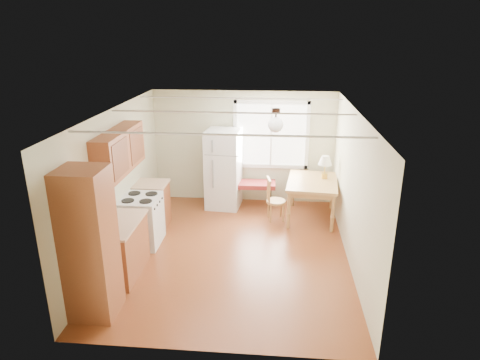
# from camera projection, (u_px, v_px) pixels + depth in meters

# --- Properties ---
(room_shell) EXTENTS (4.60, 5.60, 2.62)m
(room_shell) POSITION_uv_depth(u_px,v_px,m) (232.00, 186.00, 7.17)
(room_shell) COLOR #5C2712
(room_shell) RESTS_ON ground
(kitchen_run) EXTENTS (0.65, 3.40, 2.20)m
(kitchen_run) POSITION_uv_depth(u_px,v_px,m) (122.00, 220.00, 6.85)
(kitchen_run) COLOR brown
(kitchen_run) RESTS_ON ground
(window_unit) EXTENTS (1.64, 0.05, 1.51)m
(window_unit) POSITION_uv_depth(u_px,v_px,m) (271.00, 135.00, 9.34)
(window_unit) COLOR white
(window_unit) RESTS_ON room_shell
(pendant_light) EXTENTS (0.26, 0.26, 0.40)m
(pendant_light) POSITION_uv_depth(u_px,v_px,m) (276.00, 124.00, 7.15)
(pendant_light) COLOR black
(pendant_light) RESTS_ON room_shell
(refrigerator) EXTENTS (0.78, 0.78, 1.73)m
(refrigerator) POSITION_uv_depth(u_px,v_px,m) (223.00, 169.00, 9.28)
(refrigerator) COLOR silver
(refrigerator) RESTS_ON ground
(bench) EXTENTS (1.26, 0.49, 0.58)m
(bench) POSITION_uv_depth(u_px,v_px,m) (247.00, 185.00, 9.36)
(bench) COLOR maroon
(bench) RESTS_ON ground
(dining_table) EXTENTS (1.11, 1.41, 0.82)m
(dining_table) POSITION_uv_depth(u_px,v_px,m) (312.00, 185.00, 8.72)
(dining_table) COLOR #9F733D
(dining_table) RESTS_ON ground
(chair) EXTENTS (0.42, 0.41, 0.89)m
(chair) POSITION_uv_depth(u_px,v_px,m) (272.00, 197.00, 8.70)
(chair) COLOR #9F733D
(chair) RESTS_ON ground
(table_lamp) EXTENTS (0.28, 0.28, 0.48)m
(table_lamp) POSITION_uv_depth(u_px,v_px,m) (325.00, 162.00, 8.71)
(table_lamp) COLOR gold
(table_lamp) RESTS_ON dining_table
(coffee_maker) EXTENTS (0.25, 0.30, 0.39)m
(coffee_maker) POSITION_uv_depth(u_px,v_px,m) (105.00, 226.00, 6.19)
(coffee_maker) COLOR black
(coffee_maker) RESTS_ON kitchen_run
(kettle) EXTENTS (0.11, 0.11, 0.22)m
(kettle) POSITION_uv_depth(u_px,v_px,m) (110.00, 219.00, 6.53)
(kettle) COLOR red
(kettle) RESTS_ON kitchen_run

